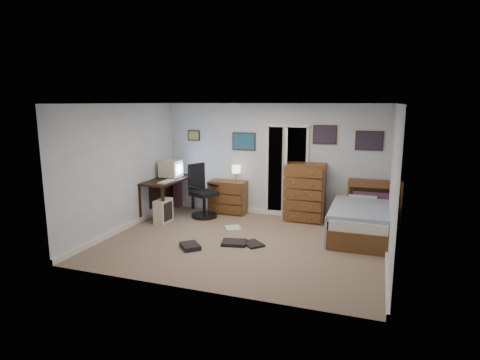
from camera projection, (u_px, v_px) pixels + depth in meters
name	position (u px, v px, depth m)	size (l,w,h in m)	color
floor	(243.00, 243.00, 7.33)	(5.00, 4.00, 0.02)	#88725E
computer_desk	(163.00, 187.00, 9.05)	(0.69, 1.46, 0.83)	black
crt_monitor	(171.00, 169.00, 9.07)	(0.44, 0.41, 0.40)	beige
keyboard	(166.00, 182.00, 8.59)	(0.17, 0.44, 0.03)	beige
pc_tower	(163.00, 211.00, 8.52)	(0.24, 0.47, 0.50)	beige
office_chair	(202.00, 197.00, 8.91)	(0.76, 0.76, 1.18)	black
media_stack	(177.00, 192.00, 9.74)	(0.15, 0.15, 0.76)	maroon
low_dresser	(228.00, 197.00, 9.22)	(0.85, 0.42, 0.75)	brown
table_lamp	(236.00, 170.00, 9.03)	(0.19, 0.19, 0.37)	gold
doorway	(289.00, 170.00, 9.13)	(0.96, 1.12, 2.05)	black
tall_dresser	(305.00, 192.00, 8.57)	(0.85, 0.50, 1.25)	brown
headboard_bookcase	(374.00, 202.00, 8.23)	(1.07, 0.29, 0.96)	brown
bed	(360.00, 220.00, 7.66)	(1.10, 2.03, 0.66)	brown
wall_posters	(297.00, 139.00, 8.64)	(4.38, 0.04, 0.60)	#331E11
floor_clutter	(223.00, 241.00, 7.31)	(1.47, 1.70, 0.08)	black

